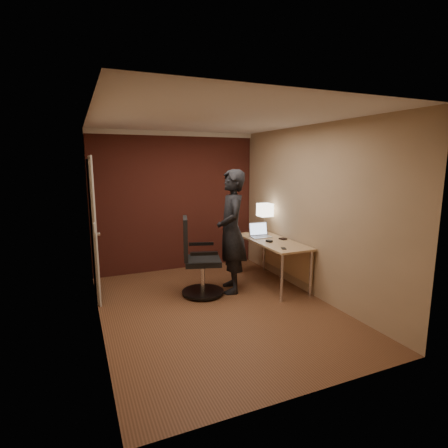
{
  "coord_description": "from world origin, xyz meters",
  "views": [
    {
      "loc": [
        -1.69,
        -4.2,
        1.98
      ],
      "look_at": [
        0.35,
        0.55,
        1.05
      ],
      "focal_mm": 28.0,
      "sensor_mm": 36.0,
      "label": 1
    }
  ],
  "objects_px": {
    "laptop": "(260,233)",
    "office_chair": "(198,262)",
    "wallet": "(283,239)",
    "mouse": "(269,241)",
    "person": "(232,232)",
    "desk": "(276,248)",
    "desk_lamp": "(265,210)",
    "phone": "(284,248)"
  },
  "relations": [
    {
      "from": "laptop",
      "to": "wallet",
      "type": "height_order",
      "value": "laptop"
    },
    {
      "from": "laptop",
      "to": "phone",
      "type": "distance_m",
      "value": 0.87
    },
    {
      "from": "wallet",
      "to": "person",
      "type": "distance_m",
      "value": 0.93
    },
    {
      "from": "mouse",
      "to": "wallet",
      "type": "height_order",
      "value": "mouse"
    },
    {
      "from": "person",
      "to": "desk_lamp",
      "type": "bearing_deg",
      "value": 135.63
    },
    {
      "from": "desk_lamp",
      "to": "person",
      "type": "bearing_deg",
      "value": -150.24
    },
    {
      "from": "desk_lamp",
      "to": "laptop",
      "type": "height_order",
      "value": "desk_lamp"
    },
    {
      "from": "laptop",
      "to": "phone",
      "type": "height_order",
      "value": "laptop"
    },
    {
      "from": "mouse",
      "to": "laptop",
      "type": "bearing_deg",
      "value": 65.88
    },
    {
      "from": "phone",
      "to": "wallet",
      "type": "xyz_separation_m",
      "value": [
        0.33,
        0.53,
        0.01
      ]
    },
    {
      "from": "laptop",
      "to": "office_chair",
      "type": "bearing_deg",
      "value": -165.48
    },
    {
      "from": "desk_lamp",
      "to": "mouse",
      "type": "bearing_deg",
      "value": -112.92
    },
    {
      "from": "laptop",
      "to": "office_chair",
      "type": "relative_size",
      "value": 0.3
    },
    {
      "from": "mouse",
      "to": "phone",
      "type": "xyz_separation_m",
      "value": [
        -0.02,
        -0.45,
        -0.01
      ]
    },
    {
      "from": "wallet",
      "to": "desk_lamp",
      "type": "bearing_deg",
      "value": 96.98
    },
    {
      "from": "wallet",
      "to": "phone",
      "type": "bearing_deg",
      "value": -121.72
    },
    {
      "from": "desk_lamp",
      "to": "wallet",
      "type": "height_order",
      "value": "desk_lamp"
    },
    {
      "from": "wallet",
      "to": "person",
      "type": "bearing_deg",
      "value": 179.6
    },
    {
      "from": "laptop",
      "to": "person",
      "type": "xyz_separation_m",
      "value": [
        -0.67,
        -0.33,
        0.14
      ]
    },
    {
      "from": "laptop",
      "to": "mouse",
      "type": "relative_size",
      "value": 3.48
    },
    {
      "from": "desk_lamp",
      "to": "laptop",
      "type": "xyz_separation_m",
      "value": [
        -0.18,
        -0.15,
        -0.35
      ]
    },
    {
      "from": "laptop",
      "to": "person",
      "type": "bearing_deg",
      "value": -153.55
    },
    {
      "from": "desk",
      "to": "person",
      "type": "relative_size",
      "value": 0.8
    },
    {
      "from": "phone",
      "to": "person",
      "type": "distance_m",
      "value": 0.82
    },
    {
      "from": "wallet",
      "to": "office_chair",
      "type": "distance_m",
      "value": 1.47
    },
    {
      "from": "desk_lamp",
      "to": "office_chair",
      "type": "bearing_deg",
      "value": -161.44
    },
    {
      "from": "mouse",
      "to": "person",
      "type": "relative_size",
      "value": 0.05
    },
    {
      "from": "phone",
      "to": "wallet",
      "type": "relative_size",
      "value": 1.05
    },
    {
      "from": "desk",
      "to": "phone",
      "type": "bearing_deg",
      "value": -111.0
    },
    {
      "from": "laptop",
      "to": "office_chair",
      "type": "xyz_separation_m",
      "value": [
        -1.21,
        -0.31,
        -0.28
      ]
    },
    {
      "from": "desk_lamp",
      "to": "desk",
      "type": "bearing_deg",
      "value": -96.94
    },
    {
      "from": "desk",
      "to": "mouse",
      "type": "distance_m",
      "value": 0.25
    },
    {
      "from": "laptop",
      "to": "office_chair",
      "type": "height_order",
      "value": "office_chair"
    },
    {
      "from": "desk_lamp",
      "to": "laptop",
      "type": "relative_size",
      "value": 1.54
    },
    {
      "from": "desk",
      "to": "person",
      "type": "height_order",
      "value": "person"
    },
    {
      "from": "mouse",
      "to": "person",
      "type": "xyz_separation_m",
      "value": [
        -0.61,
        0.08,
        0.19
      ]
    },
    {
      "from": "desk_lamp",
      "to": "office_chair",
      "type": "relative_size",
      "value": 0.46
    },
    {
      "from": "phone",
      "to": "office_chair",
      "type": "relative_size",
      "value": 0.1
    },
    {
      "from": "wallet",
      "to": "office_chair",
      "type": "relative_size",
      "value": 0.1
    },
    {
      "from": "phone",
      "to": "mouse",
      "type": "bearing_deg",
      "value": 106.79
    },
    {
      "from": "desk_lamp",
      "to": "mouse",
      "type": "relative_size",
      "value": 5.35
    },
    {
      "from": "mouse",
      "to": "office_chair",
      "type": "xyz_separation_m",
      "value": [
        -1.16,
        0.1,
        -0.24
      ]
    }
  ]
}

